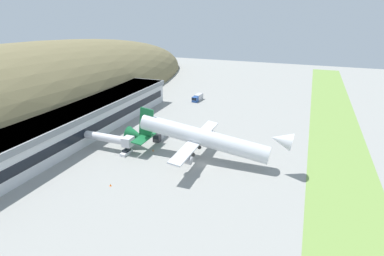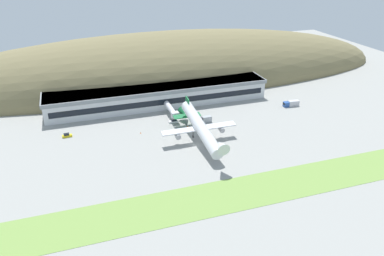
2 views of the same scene
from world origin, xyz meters
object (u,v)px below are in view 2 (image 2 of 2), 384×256
at_px(terminal_building, 159,94).
at_px(box_truck, 291,104).
at_px(cargo_airplane, 200,127).
at_px(service_car_1, 67,135).
at_px(traffic_cone_0, 188,126).
at_px(fuel_truck, 205,120).
at_px(traffic_cone_1, 141,133).
at_px(jetway_0, 171,110).
at_px(service_car_0, 173,121).

distance_m(terminal_building, box_truck, 69.43).
xyz_separation_m(cargo_airplane, service_car_1, (-53.75, 22.56, -6.12)).
height_order(terminal_building, box_truck, terminal_building).
relative_size(service_car_1, traffic_cone_0, 7.34).
bearing_deg(box_truck, traffic_cone_0, -173.52).
height_order(cargo_airplane, fuel_truck, cargo_airplane).
bearing_deg(traffic_cone_0, service_car_1, 172.35).
xyz_separation_m(fuel_truck, box_truck, (49.81, 4.46, -0.01)).
relative_size(cargo_airplane, traffic_cone_1, 87.84).
distance_m(service_car_1, traffic_cone_0, 53.77).
xyz_separation_m(jetway_0, box_truck, (63.27, -5.72, -2.58)).
xyz_separation_m(jetway_0, traffic_cone_0, (4.19, -12.43, -3.71)).
relative_size(box_truck, traffic_cone_1, 14.74).
bearing_deg(box_truck, fuel_truck, -174.89).
xyz_separation_m(service_car_1, traffic_cone_1, (31.27, -6.78, -0.41)).
relative_size(terminal_building, service_car_0, 25.66).
xyz_separation_m(terminal_building, box_truck, (64.80, -24.51, -4.49)).
distance_m(jetway_0, service_car_1, 49.50).
relative_size(jetway_0, service_car_0, 3.82).
height_order(service_car_0, traffic_cone_1, service_car_0).
distance_m(fuel_truck, box_truck, 50.01).
relative_size(jetway_0, traffic_cone_0, 29.66).
bearing_deg(jetway_0, service_car_0, -96.99).
bearing_deg(service_car_0, jetway_0, 83.01).
relative_size(jetway_0, cargo_airplane, 0.34).
xyz_separation_m(terminal_building, service_car_0, (0.82, -24.52, -5.26)).
distance_m(jetway_0, cargo_airplane, 28.37).
height_order(jetway_0, traffic_cone_1, jetway_0).
height_order(terminal_building, service_car_0, terminal_building).
distance_m(terminal_building, cargo_airplane, 47.04).
distance_m(service_car_0, fuel_truck, 14.87).
height_order(cargo_airplane, traffic_cone_1, cargo_airplane).
distance_m(service_car_1, box_truck, 112.38).
bearing_deg(traffic_cone_0, traffic_cone_1, 179.03).
relative_size(jetway_0, service_car_1, 4.04).
xyz_separation_m(terminal_building, traffic_cone_1, (-16.30, -30.84, -5.62)).
distance_m(service_car_0, box_truck, 63.98).
distance_m(cargo_airplane, box_truck, 62.89).
distance_m(service_car_0, traffic_cone_1, 18.26).
relative_size(box_truck, traffic_cone_0, 14.74).
bearing_deg(box_truck, service_car_1, 179.77).
height_order(cargo_airplane, service_car_0, cargo_airplane).
relative_size(terminal_building, traffic_cone_0, 199.13).
bearing_deg(jetway_0, fuel_truck, -37.10).
height_order(box_truck, traffic_cone_0, box_truck).
bearing_deg(fuel_truck, service_car_0, 162.59).
relative_size(fuel_truck, box_truck, 0.78).
bearing_deg(fuel_truck, terminal_building, 117.37).
distance_m(jetway_0, traffic_cone_1, 21.84).
distance_m(service_car_0, service_car_1, 48.40).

